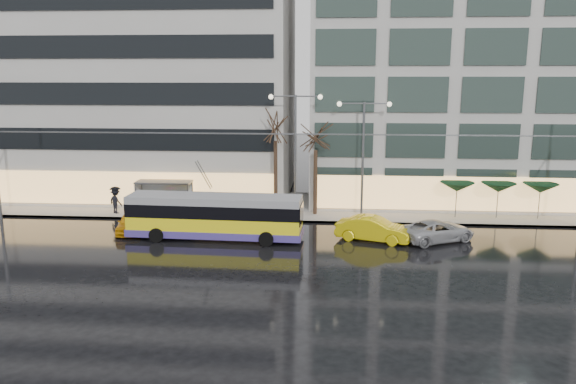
# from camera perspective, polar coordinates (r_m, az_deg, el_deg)

# --- Properties ---
(ground) EXTENTS (140.00, 140.00, 0.00)m
(ground) POSITION_cam_1_polar(r_m,az_deg,el_deg) (32.66, -4.02, -7.15)
(ground) COLOR black
(ground) RESTS_ON ground
(sidewalk) EXTENTS (80.00, 10.00, 0.15)m
(sidewalk) POSITION_cam_1_polar(r_m,az_deg,el_deg) (45.84, 0.99, -1.42)
(sidewalk) COLOR gray
(sidewalk) RESTS_ON ground
(kerb) EXTENTS (80.00, 0.10, 0.15)m
(kerb) POSITION_cam_1_polar(r_m,az_deg,el_deg) (41.05, 0.57, -3.01)
(kerb) COLOR slate
(kerb) RESTS_ON ground
(building_left) EXTENTS (34.00, 14.00, 22.00)m
(building_left) POSITION_cam_1_polar(r_m,az_deg,el_deg) (53.64, -18.64, 11.85)
(building_left) COLOR #A8A6A1
(building_left) RESTS_ON sidewalk
(building_right) EXTENTS (32.00, 14.00, 25.00)m
(building_right) POSITION_cam_1_polar(r_m,az_deg,el_deg) (51.61, 21.15, 13.37)
(building_right) COLOR #A8A6A1
(building_right) RESTS_ON sidewalk
(trolleybus) EXTENTS (11.51, 4.68, 5.29)m
(trolleybus) POSITION_cam_1_polar(r_m,az_deg,el_deg) (36.96, -7.44, -2.63)
(trolleybus) COLOR yellow
(trolleybus) RESTS_ON ground
(catenary) EXTENTS (42.24, 5.12, 7.00)m
(catenary) POSITION_cam_1_polar(r_m,az_deg,el_deg) (39.16, -0.98, 2.51)
(catenary) COLOR #595B60
(catenary) RESTS_ON ground
(bus_shelter) EXTENTS (4.20, 1.60, 2.51)m
(bus_shelter) POSITION_cam_1_polar(r_m,az_deg,el_deg) (44.08, -12.87, 0.25)
(bus_shelter) COLOR #595B60
(bus_shelter) RESTS_ON sidewalk
(street_lamp_near) EXTENTS (3.96, 0.36, 9.03)m
(street_lamp_near) POSITION_cam_1_polar(r_m,az_deg,el_deg) (41.67, 0.75, 5.50)
(street_lamp_near) COLOR #595B60
(street_lamp_near) RESTS_ON sidewalk
(street_lamp_far) EXTENTS (3.96, 0.36, 8.53)m
(street_lamp_far) POSITION_cam_1_polar(r_m,az_deg,el_deg) (41.69, 7.65, 5.01)
(street_lamp_far) COLOR #595B60
(street_lamp_far) RESTS_ON sidewalk
(tree_a) EXTENTS (3.20, 3.20, 8.40)m
(tree_a) POSITION_cam_1_polar(r_m,az_deg,el_deg) (41.88, -1.29, 7.04)
(tree_a) COLOR black
(tree_a) RESTS_ON sidewalk
(tree_b) EXTENTS (3.20, 3.20, 7.70)m
(tree_b) POSITION_cam_1_polar(r_m,az_deg,el_deg) (41.95, 2.84, 6.09)
(tree_b) COLOR black
(tree_b) RESTS_ON sidewalk
(parasol_a) EXTENTS (2.50, 2.50, 2.65)m
(parasol_a) POSITION_cam_1_polar(r_m,az_deg,el_deg) (43.36, 16.79, 0.50)
(parasol_a) COLOR #595B60
(parasol_a) RESTS_ON sidewalk
(parasol_b) EXTENTS (2.50, 2.50, 2.65)m
(parasol_b) POSITION_cam_1_polar(r_m,az_deg,el_deg) (44.10, 20.60, 0.43)
(parasol_b) COLOR #595B60
(parasol_b) RESTS_ON sidewalk
(parasol_c) EXTENTS (2.50, 2.50, 2.65)m
(parasol_c) POSITION_cam_1_polar(r_m,az_deg,el_deg) (45.04, 24.26, 0.36)
(parasol_c) COLOR #595B60
(parasol_c) RESTS_ON sidewalk
(taxi_a) EXTENTS (2.18, 4.21, 1.37)m
(taxi_a) POSITION_cam_1_polar(r_m,az_deg,el_deg) (39.99, -15.62, -2.97)
(taxi_a) COLOR orange
(taxi_a) RESTS_ON ground
(taxi_b) EXTENTS (5.12, 3.04, 1.59)m
(taxi_b) POSITION_cam_1_polar(r_m,az_deg,el_deg) (36.86, 8.68, -3.73)
(taxi_b) COLOR #DAC10B
(taxi_b) RESTS_ON ground
(sedan_silver) EXTENTS (5.48, 4.30, 1.39)m
(sedan_silver) POSITION_cam_1_polar(r_m,az_deg,el_deg) (37.69, 14.94, -3.82)
(sedan_silver) COLOR #A6A6AB
(sedan_silver) RESTS_ON ground
(pedestrian_a) EXTENTS (1.28, 1.29, 2.19)m
(pedestrian_a) POSITION_cam_1_polar(r_m,az_deg,el_deg) (43.23, -11.80, -0.41)
(pedestrian_a) COLOR black
(pedestrian_a) RESTS_ON sidewalk
(pedestrian_b) EXTENTS (1.04, 0.95, 1.73)m
(pedestrian_b) POSITION_cam_1_polar(r_m,az_deg,el_deg) (44.53, -6.76, -0.66)
(pedestrian_b) COLOR black
(pedestrian_b) RESTS_ON sidewalk
(pedestrian_c) EXTENTS (1.42, 1.23, 2.11)m
(pedestrian_c) POSITION_cam_1_polar(r_m,az_deg,el_deg) (44.91, -17.11, -0.66)
(pedestrian_c) COLOR black
(pedestrian_c) RESTS_ON sidewalk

